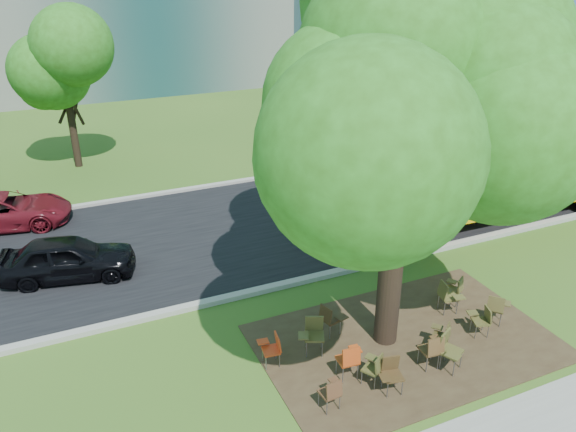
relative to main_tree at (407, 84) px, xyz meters
name	(u,v)px	position (x,y,z in m)	size (l,w,h in m)	color
ground	(359,341)	(-0.59, 0.20, -6.19)	(160.00, 160.00, 0.00)	#2C5219
dirt_patch	(406,342)	(0.41, -0.30, -6.17)	(7.00, 4.50, 0.03)	#382819
asphalt_road	(256,226)	(-0.59, 7.20, -6.17)	(80.00, 8.00, 0.04)	black
kerb_near	(306,279)	(-0.59, 3.20, -6.12)	(80.00, 0.25, 0.14)	gray
kerb_far	(220,185)	(-0.59, 11.30, -6.12)	(80.00, 0.25, 0.14)	gray
bg_tree_2	(63,70)	(-5.59, 16.20, -1.97)	(4.80, 4.80, 6.62)	black
bg_tree_3	(360,39)	(7.41, 14.20, -1.16)	(5.60, 5.60, 7.84)	black
bg_tree_4	(506,47)	(15.41, 13.20, -1.84)	(5.00, 5.00, 6.85)	black
main_tree	(407,84)	(0.00, 0.00, 0.00)	(7.20, 7.20, 9.80)	black
school_bus	(506,168)	(7.91, 4.67, -4.46)	(12.31, 3.05, 2.99)	#F3AB07
chair_0	(332,391)	(-2.29, -1.53, -5.69)	(0.53, 0.51, 0.80)	#4E2F1C
chair_1	(350,358)	(-1.49, -0.85, -5.63)	(0.62, 0.53, 0.90)	#AA3B12
chair_2	(375,366)	(-1.09, -1.24, -5.70)	(0.53, 0.66, 0.79)	#494620
chair_3	(391,372)	(-0.89, -1.55, -5.67)	(0.62, 0.49, 0.83)	#402D17
chair_4	(433,348)	(0.38, -1.30, -5.63)	(0.62, 0.53, 0.90)	#4F361C
chair_5	(448,348)	(0.66, -1.47, -5.60)	(0.64, 0.77, 0.95)	#4C4921
chair_6	(482,318)	(2.25, -0.79, -5.70)	(0.49, 0.63, 0.79)	#4A4620
chair_7	(497,306)	(2.88, -0.58, -5.66)	(0.73, 0.58, 0.85)	#4E4622
chair_8	(273,346)	(-2.84, 0.26, -5.69)	(0.47, 0.57, 0.80)	red
chair_9	(313,332)	(-1.81, 0.30, -5.61)	(0.76, 0.59, 0.93)	brown
chair_10	(330,317)	(-1.16, 0.70, -5.65)	(0.62, 0.58, 0.86)	#3E2A16
chair_11	(443,334)	(0.95, -0.92, -5.70)	(0.54, 0.68, 0.79)	#433B1D
chair_12	(448,295)	(2.07, 0.32, -5.63)	(0.53, 0.67, 0.90)	brown
chair_13	(456,288)	(2.54, 0.56, -5.68)	(0.55, 0.68, 0.82)	#4F4922
black_car	(68,258)	(-6.72, 6.20, -5.55)	(1.50, 3.73, 1.27)	black
bg_car_red	(5,211)	(-8.42, 10.67, -5.59)	(1.97, 4.26, 1.19)	#5D1018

